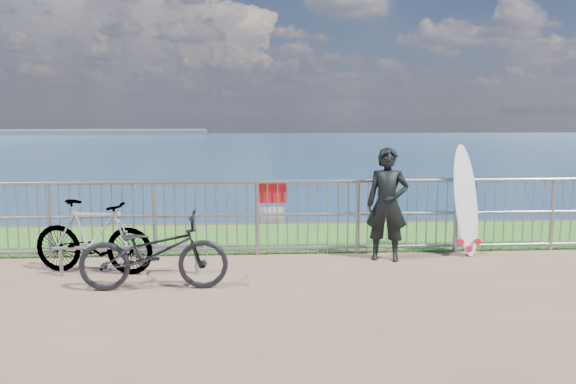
{
  "coord_description": "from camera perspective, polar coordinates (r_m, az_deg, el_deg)",
  "views": [
    {
      "loc": [
        -0.56,
        -6.55,
        2.12
      ],
      "look_at": [
        -0.07,
        1.2,
        1.0
      ],
      "focal_mm": 35.0,
      "sensor_mm": 36.0,
      "label": 1
    }
  ],
  "objects": [
    {
      "name": "bicycle_far",
      "position": [
        7.8,
        -19.19,
        -4.31
      ],
      "size": [
        1.69,
        0.8,
        0.98
      ],
      "primitive_type": "imported",
      "rotation": [
        0.0,
        0.0,
        1.36
      ],
      "color": "black",
      "rests_on": "ground"
    },
    {
      "name": "grass_strip",
      "position": [
        9.5,
        -0.15,
        -4.62
      ],
      "size": [
        120.0,
        120.0,
        0.0
      ],
      "primitive_type": "plane",
      "color": "#2F741F",
      "rests_on": "ground"
    },
    {
      "name": "surfboard",
      "position": [
        8.69,
        17.63,
        -1.2
      ],
      "size": [
        0.54,
        0.51,
        1.65
      ],
      "color": "white",
      "rests_on": "ground"
    },
    {
      "name": "surfer",
      "position": [
        8.09,
        10.05,
        -1.25
      ],
      "size": [
        0.68,
        0.55,
        1.62
      ],
      "primitive_type": "imported",
      "rotation": [
        0.0,
        0.0,
        -0.3
      ],
      "color": "black",
      "rests_on": "ground"
    },
    {
      "name": "bicycle_near",
      "position": [
        6.91,
        -13.47,
        -5.92
      ],
      "size": [
        1.77,
        0.65,
        0.92
      ],
      "primitive_type": "imported",
      "rotation": [
        0.0,
        0.0,
        1.59
      ],
      "color": "black",
      "rests_on": "ground"
    },
    {
      "name": "railing",
      "position": [
        8.31,
        0.41,
        -2.47
      ],
      "size": [
        10.06,
        0.1,
        1.13
      ],
      "color": "gray",
      "rests_on": "ground"
    },
    {
      "name": "seascape",
      "position": [
        160.09,
        -19.35,
        5.56
      ],
      "size": [
        260.0,
        260.0,
        5.0
      ],
      "color": "brown",
      "rests_on": "ground"
    },
    {
      "name": "bike_rack",
      "position": [
        7.59,
        -15.87,
        -5.73
      ],
      "size": [
        1.93,
        0.05,
        0.4
      ],
      "color": "gray",
      "rests_on": "ground"
    }
  ]
}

